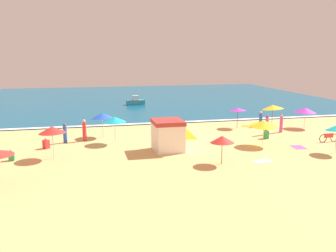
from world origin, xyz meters
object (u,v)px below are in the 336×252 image
at_px(beach_umbrella_5, 115,120).
at_px(beach_umbrella_0, 264,123).
at_px(beach_umbrella_3, 52,130).
at_px(parked_bicycle, 329,137).
at_px(beach_umbrella_2, 222,139).
at_px(beach_umbrella_8, 273,107).
at_px(beach_tent, 184,132).
at_px(beachgoer_6, 266,134).
at_px(beach_umbrella_6, 102,116).
at_px(beachgoer_5, 261,119).
at_px(beachgoer_7, 12,156).
at_px(beach_umbrella_7, 305,110).
at_px(beachgoer_2, 281,124).
at_px(beach_umbrella_9, 238,109).
at_px(beachgoer_3, 84,131).
at_px(beachgoer_1, 267,125).
at_px(beachgoer_4, 65,133).
at_px(lifeguard_cabana, 168,135).
at_px(small_boat_0, 136,102).
at_px(beachgoer_0, 46,144).

bearing_deg(beach_umbrella_5, beach_umbrella_0, -16.46).
distance_m(beach_umbrella_3, parked_bicycle, 22.40).
relative_size(beach_umbrella_2, beach_umbrella_8, 0.64).
relative_size(beach_umbrella_3, beach_tent, 1.06).
xyz_separation_m(beach_tent, parked_bicycle, (11.54, -4.20, -0.14)).
height_order(beach_umbrella_3, beachgoer_6, beach_umbrella_3).
bearing_deg(beach_tent, beach_umbrella_3, -159.08).
height_order(beach_umbrella_6, beachgoer_5, beach_umbrella_6).
xyz_separation_m(beach_umbrella_5, beachgoer_7, (-7.49, -3.38, -1.66)).
xyz_separation_m(beach_umbrella_7, beachgoer_2, (-3.33, -1.29, -1.00)).
height_order(beach_umbrella_3, beach_umbrella_9, beach_umbrella_3).
distance_m(beachgoer_3, beachgoer_6, 15.81).
bearing_deg(beachgoer_2, beachgoer_1, -160.82).
distance_m(beach_umbrella_2, beach_umbrella_5, 9.89).
height_order(beach_umbrella_6, beach_tent, beach_umbrella_6).
bearing_deg(beach_umbrella_6, beachgoer_4, -155.49).
xyz_separation_m(lifeguard_cabana, beachgoer_1, (10.12, 3.37, -0.35)).
bearing_deg(parked_bicycle, beach_umbrella_7, 76.31).
bearing_deg(beachgoer_1, beachgoer_3, 175.87).
bearing_deg(beach_umbrella_5, small_boat_0, 77.87).
height_order(beach_umbrella_8, beachgoer_1, beach_umbrella_8).
distance_m(beach_umbrella_8, beachgoer_6, 7.33).
distance_m(beach_umbrella_2, beach_umbrella_6, 12.44).
bearing_deg(beachgoer_2, beachgoer_6, -141.85).
relative_size(beach_umbrella_9, beachgoer_6, 2.39).
bearing_deg(beachgoer_3, beachgoer_1, -4.13).
bearing_deg(beach_umbrella_6, beachgoer_2, -5.99).
bearing_deg(beachgoer_6, beachgoer_1, 60.82).
bearing_deg(lifeguard_cabana, beach_umbrella_2, -56.40).
relative_size(lifeguard_cabana, beachgoer_3, 1.36).
distance_m(beachgoer_1, beachgoer_6, 1.71).
relative_size(beach_umbrella_2, beachgoer_0, 2.22).
xyz_separation_m(beachgoer_2, small_boat_0, (-11.05, 20.95, -0.26)).
bearing_deg(beachgoer_3, beach_umbrella_5, -28.92).
height_order(beachgoer_0, small_boat_0, small_boat_0).
xyz_separation_m(beachgoer_3, small_boat_0, (7.17, 20.41, -0.35)).
xyz_separation_m(beach_umbrella_0, small_boat_0, (-6.98, 25.23, -1.29)).
distance_m(beach_umbrella_5, beachgoer_6, 13.25).
distance_m(parked_bicycle, beachgoer_7, 25.17).
distance_m(beach_umbrella_7, beachgoer_5, 4.41).
distance_m(beach_umbrella_8, beachgoer_1, 5.63).
bearing_deg(beachgoer_1, beach_umbrella_6, 170.84).
height_order(beach_umbrella_6, beachgoer_7, beach_umbrella_6).
distance_m(beach_umbrella_2, beachgoer_2, 12.34).
distance_m(beach_umbrella_8, beachgoer_3, 19.78).
bearing_deg(small_boat_0, beachgoer_3, -109.35).
bearing_deg(beach_umbrella_5, beach_umbrella_8, 15.84).
distance_m(lifeguard_cabana, beachgoer_2, 12.62).
bearing_deg(lifeguard_cabana, beachgoer_3, 143.98).
bearing_deg(small_boat_0, beach_umbrella_5, -102.13).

